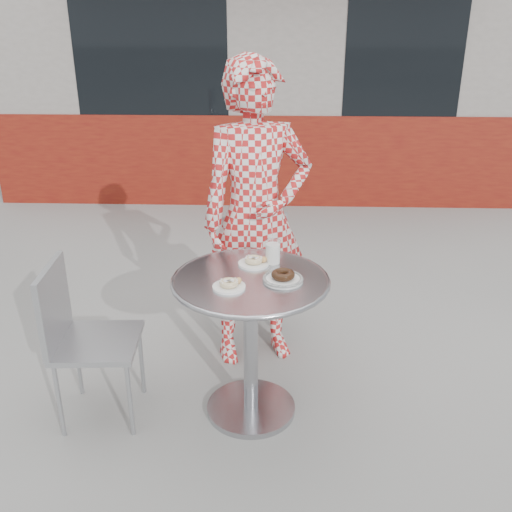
{
  "coord_description": "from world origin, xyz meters",
  "views": [
    {
      "loc": [
        0.12,
        -2.56,
        1.99
      ],
      "look_at": [
        0.02,
        0.09,
        0.87
      ],
      "focal_mm": 40.0,
      "sensor_mm": 36.0,
      "label": 1
    }
  ],
  "objects_px": {
    "plate_checker": "(283,278)",
    "milk_cup": "(273,252)",
    "chair_left": "(99,371)",
    "plate_near": "(229,285)",
    "seated_person": "(256,218)",
    "chair_far": "(248,291)",
    "bistro_table": "(251,313)",
    "plate_far": "(254,261)"
  },
  "relations": [
    {
      "from": "bistro_table",
      "to": "seated_person",
      "type": "distance_m",
      "value": 0.66
    },
    {
      "from": "plate_near",
      "to": "seated_person",
      "type": "bearing_deg",
      "value": 81.7
    },
    {
      "from": "chair_left",
      "to": "plate_near",
      "type": "height_order",
      "value": "chair_left"
    },
    {
      "from": "plate_near",
      "to": "milk_cup",
      "type": "distance_m",
      "value": 0.37
    },
    {
      "from": "bistro_table",
      "to": "seated_person",
      "type": "xyz_separation_m",
      "value": [
        0.01,
        0.59,
        0.3
      ]
    },
    {
      "from": "plate_far",
      "to": "chair_left",
      "type": "bearing_deg",
      "value": -164.94
    },
    {
      "from": "plate_near",
      "to": "plate_far",
      "type": "bearing_deg",
      "value": 68.89
    },
    {
      "from": "chair_far",
      "to": "milk_cup",
      "type": "distance_m",
      "value": 0.95
    },
    {
      "from": "chair_far",
      "to": "plate_near",
      "type": "bearing_deg",
      "value": 70.96
    },
    {
      "from": "plate_far",
      "to": "seated_person",
      "type": "bearing_deg",
      "value": 90.67
    },
    {
      "from": "chair_left",
      "to": "milk_cup",
      "type": "xyz_separation_m",
      "value": [
        0.91,
        0.24,
        0.59
      ]
    },
    {
      "from": "bistro_table",
      "to": "plate_near",
      "type": "xyz_separation_m",
      "value": [
        -0.09,
        -0.11,
        0.21
      ]
    },
    {
      "from": "seated_person",
      "to": "plate_far",
      "type": "height_order",
      "value": "seated_person"
    },
    {
      "from": "plate_checker",
      "to": "milk_cup",
      "type": "height_order",
      "value": "milk_cup"
    },
    {
      "from": "plate_checker",
      "to": "bistro_table",
      "type": "bearing_deg",
      "value": 172.73
    },
    {
      "from": "plate_checker",
      "to": "milk_cup",
      "type": "bearing_deg",
      "value": 103.64
    },
    {
      "from": "chair_left",
      "to": "plate_near",
      "type": "xyz_separation_m",
      "value": [
        0.7,
        -0.06,
        0.55
      ]
    },
    {
      "from": "milk_cup",
      "to": "bistro_table",
      "type": "bearing_deg",
      "value": -119.06
    },
    {
      "from": "chair_left",
      "to": "plate_checker",
      "type": "relative_size",
      "value": 4.34
    },
    {
      "from": "plate_far",
      "to": "chair_far",
      "type": "bearing_deg",
      "value": 95.52
    },
    {
      "from": "chair_left",
      "to": "chair_far",
      "type": "bearing_deg",
      "value": -40.38
    },
    {
      "from": "plate_far",
      "to": "plate_near",
      "type": "relative_size",
      "value": 1.02
    },
    {
      "from": "bistro_table",
      "to": "seated_person",
      "type": "bearing_deg",
      "value": 89.31
    },
    {
      "from": "chair_far",
      "to": "plate_near",
      "type": "height_order",
      "value": "chair_far"
    },
    {
      "from": "milk_cup",
      "to": "plate_checker",
      "type": "bearing_deg",
      "value": -76.36
    },
    {
      "from": "seated_person",
      "to": "plate_far",
      "type": "xyz_separation_m",
      "value": [
        0.0,
        -0.42,
        -0.09
      ]
    },
    {
      "from": "chair_left",
      "to": "plate_checker",
      "type": "xyz_separation_m",
      "value": [
        0.96,
        0.03,
        0.55
      ]
    },
    {
      "from": "plate_far",
      "to": "plate_near",
      "type": "height_order",
      "value": "same"
    },
    {
      "from": "chair_far",
      "to": "chair_left",
      "type": "relative_size",
      "value": 1.0
    },
    {
      "from": "bistro_table",
      "to": "chair_left",
      "type": "distance_m",
      "value": 0.87
    },
    {
      "from": "chair_left",
      "to": "plate_far",
      "type": "height_order",
      "value": "chair_left"
    },
    {
      "from": "plate_checker",
      "to": "chair_left",
      "type": "bearing_deg",
      "value": -178.29
    },
    {
      "from": "chair_left",
      "to": "plate_far",
      "type": "bearing_deg",
      "value": -78.22
    },
    {
      "from": "bistro_table",
      "to": "chair_far",
      "type": "relative_size",
      "value": 0.92
    },
    {
      "from": "seated_person",
      "to": "plate_checker",
      "type": "bearing_deg",
      "value": -94.44
    },
    {
      "from": "chair_far",
      "to": "plate_far",
      "type": "bearing_deg",
      "value": 78.35
    },
    {
      "from": "plate_near",
      "to": "plate_checker",
      "type": "height_order",
      "value": "plate_checker"
    },
    {
      "from": "chair_far",
      "to": "plate_checker",
      "type": "xyz_separation_m",
      "value": [
        0.22,
        -0.95,
        0.55
      ]
    },
    {
      "from": "bistro_table",
      "to": "chair_far",
      "type": "bearing_deg",
      "value": 93.77
    },
    {
      "from": "bistro_table",
      "to": "plate_checker",
      "type": "distance_m",
      "value": 0.26
    },
    {
      "from": "plate_far",
      "to": "plate_near",
      "type": "bearing_deg",
      "value": -111.11
    },
    {
      "from": "plate_near",
      "to": "chair_far",
      "type": "bearing_deg",
      "value": 88.13
    }
  ]
}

